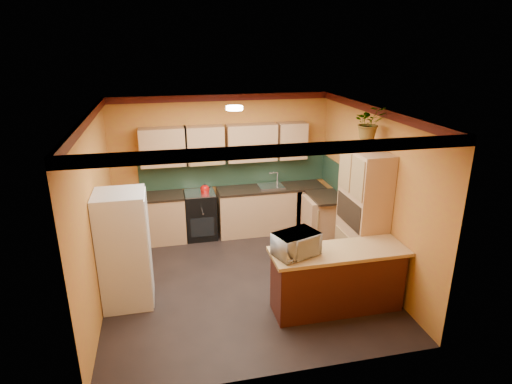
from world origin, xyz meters
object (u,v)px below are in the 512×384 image
fridge (124,249)px  microwave (296,244)px  stove (201,215)px  pantry (363,216)px  breakfast_bar (337,281)px  base_cabinets_back (232,213)px

fridge → microwave: fridge is taller
stove → microwave: bearing=-70.3°
pantry → breakfast_bar: (-0.71, -0.77, -0.61)m
pantry → breakfast_bar: bearing=-132.5°
stove → breakfast_bar: bearing=-59.9°
fridge → base_cabinets_back: bearing=46.8°
fridge → breakfast_bar: size_ratio=0.94×
base_cabinets_back → microwave: bearing=-82.2°
pantry → breakfast_bar: 1.21m
base_cabinets_back → stove: size_ratio=4.01×
base_cabinets_back → pantry: (1.72, -2.05, 0.61)m
stove → fridge: fridge is taller
stove → breakfast_bar: (1.63, -2.82, -0.02)m
stove → fridge: bearing=-122.1°
stove → fridge: (-1.26, -2.00, 0.39)m
fridge → pantry: pantry is taller
base_cabinets_back → pantry: bearing=-50.0°
stove → pantry: bearing=-41.2°
base_cabinets_back → pantry: size_ratio=1.74×
base_cabinets_back → stove: stove is taller
base_cabinets_back → microwave: microwave is taller
pantry → breakfast_bar: pantry is taller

